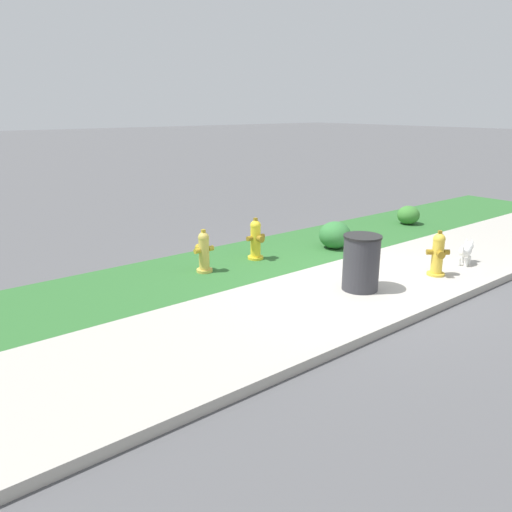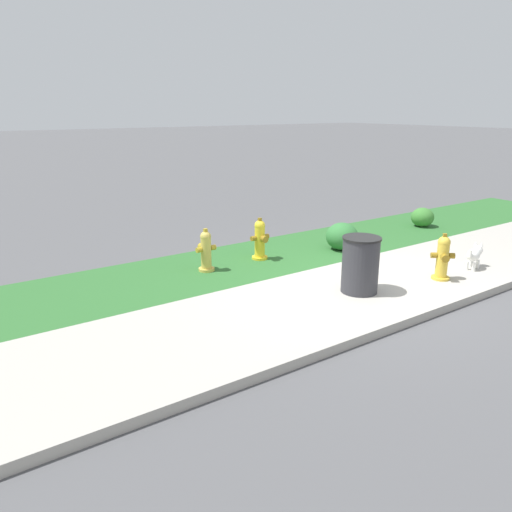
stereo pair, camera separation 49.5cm
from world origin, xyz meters
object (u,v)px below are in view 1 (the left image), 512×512
shrub_bush_far_verge (408,215)px  fire_hydrant_across_street (256,239)px  fire_hydrant_by_grass_verge (438,254)px  fire_hydrant_mid_block (204,252)px  trash_bin (361,263)px  small_white_dog (466,251)px  shrub_bush_near_lamp (335,235)px

shrub_bush_far_verge → fire_hydrant_across_street: bearing=179.4°
fire_hydrant_by_grass_verge → fire_hydrant_mid_block: size_ratio=1.04×
fire_hydrant_by_grass_verge → fire_hydrant_mid_block: 3.82m
fire_hydrant_mid_block → fire_hydrant_by_grass_verge: bearing=-41.7°
fire_hydrant_across_street → trash_bin: 2.23m
fire_hydrant_across_street → fire_hydrant_by_grass_verge: (1.71, -2.58, -0.00)m
fire_hydrant_mid_block → shrub_bush_far_verge: 5.69m
fire_hydrant_by_grass_verge → small_white_dog: bearing=-137.9°
small_white_dog → shrub_bush_far_verge: same height
fire_hydrant_across_street → shrub_bush_near_lamp: 1.71m
small_white_dog → shrub_bush_near_lamp: (-0.99, 2.16, 0.01)m
fire_hydrant_mid_block → small_white_dog: bearing=-33.5°
fire_hydrant_by_grass_verge → trash_bin: 1.52m
fire_hydrant_by_grass_verge → trash_bin: size_ratio=0.89×
fire_hydrant_by_grass_verge → shrub_bush_near_lamp: size_ratio=1.22×
fire_hydrant_mid_block → trash_bin: size_ratio=0.86×
fire_hydrant_across_street → fire_hydrant_by_grass_verge: size_ratio=1.01×
trash_bin → shrub_bush_near_lamp: bearing=52.0°
fire_hydrant_mid_block → fire_hydrant_across_street: bearing=1.6°
fire_hydrant_across_street → small_white_dog: 3.68m
fire_hydrant_by_grass_verge → shrub_bush_far_verge: size_ratio=1.47×
fire_hydrant_mid_block → trash_bin: bearing=-57.9°
fire_hydrant_by_grass_verge → trash_bin: (-1.48, 0.36, 0.06)m
trash_bin → shrub_bush_far_verge: 4.85m
shrub_bush_near_lamp → fire_hydrant_across_street: bearing=166.7°
fire_hydrant_across_street → fire_hydrant_by_grass_verge: bearing=124.8°
shrub_bush_near_lamp → shrub_bush_far_verge: (2.90, 0.34, -0.05)m
fire_hydrant_by_grass_verge → small_white_dog: 0.94m
fire_hydrant_by_grass_verge → shrub_bush_far_verge: (2.85, 2.53, -0.15)m
small_white_dog → shrub_bush_near_lamp: shrub_bush_near_lamp is taller
small_white_dog → shrub_bush_near_lamp: 2.37m
small_white_dog → shrub_bush_far_verge: (1.91, 2.50, -0.03)m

